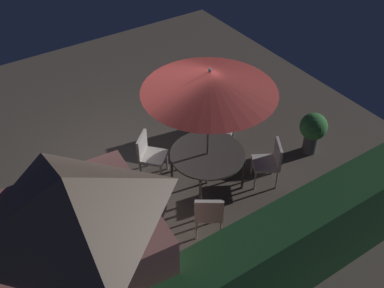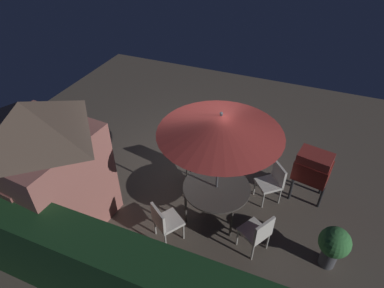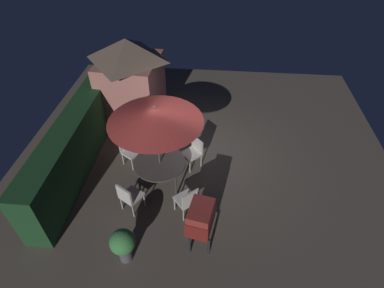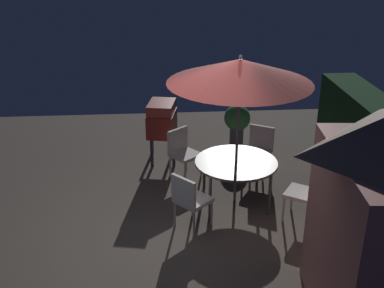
# 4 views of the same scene
# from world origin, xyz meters

# --- Properties ---
(ground_plane) EXTENTS (11.00, 11.00, 0.00)m
(ground_plane) POSITION_xyz_m (0.00, 0.00, 0.00)
(ground_plane) COLOR brown
(patio_table) EXTENTS (1.35, 1.35, 0.74)m
(patio_table) POSITION_xyz_m (-1.07, 1.08, 0.68)
(patio_table) COLOR #47423D
(patio_table) RESTS_ON ground
(patio_umbrella) EXTENTS (2.24, 2.24, 2.48)m
(patio_umbrella) POSITION_xyz_m (-1.07, 1.08, 2.24)
(patio_umbrella) COLOR #4C4C51
(patio_umbrella) RESTS_ON ground
(bbq_grill) EXTENTS (0.78, 0.62, 1.20)m
(bbq_grill) POSITION_xyz_m (-2.78, -0.10, 0.85)
(bbq_grill) COLOR maroon
(bbq_grill) RESTS_ON ground
(chair_near_shed) EXTENTS (0.63, 0.63, 0.90)m
(chair_near_shed) POSITION_xyz_m (-2.07, 1.68, 0.52)
(chair_near_shed) COLOR silver
(chair_near_shed) RESTS_ON ground
(chair_far_side) EXTENTS (0.65, 0.65, 0.90)m
(chair_far_side) POSITION_xyz_m (-2.06, 0.25, 0.52)
(chair_far_side) COLOR silver
(chair_far_side) RESTS_ON ground
(chair_toward_hedge) EXTENTS (0.65, 0.65, 0.90)m
(chair_toward_hedge) POSITION_xyz_m (-0.32, 0.26, 0.52)
(chair_toward_hedge) COLOR silver
(chair_toward_hedge) RESTS_ON ground
(chair_toward_house) EXTENTS (0.64, 0.64, 0.90)m
(chair_toward_house) POSITION_xyz_m (-0.40, 2.09, 0.52)
(chair_toward_house) COLOR silver
(chair_toward_house) RESTS_ON ground
(potted_plant_by_shed) EXTENTS (0.55, 0.55, 0.90)m
(potted_plant_by_shed) POSITION_xyz_m (-3.35, 1.47, 0.56)
(potted_plant_by_shed) COLOR #4C4C51
(potted_plant_by_shed) RESTS_ON ground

